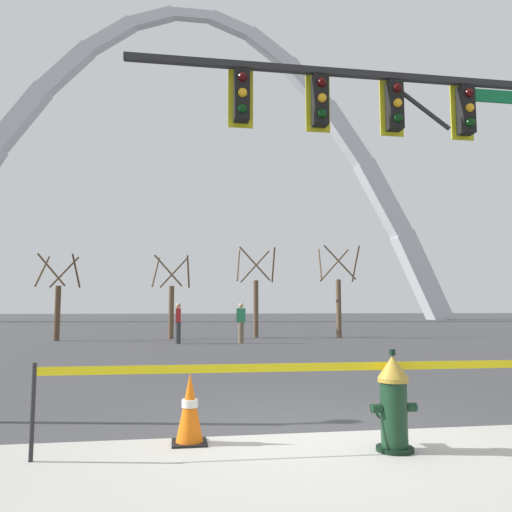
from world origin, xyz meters
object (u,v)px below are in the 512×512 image
Objects in this scene: fire_hydrant at (393,403)px; pedestrian_standing_center at (241,322)px; monument_arch at (190,173)px; traffic_signal_gantry at (417,142)px; pedestrian_walking_left at (178,323)px; traffic_cone_mid_sidewalk at (190,409)px.

pedestrian_standing_center reaches higher than fire_hydrant.
fire_hydrant is at bearing -89.31° from monument_arch.
monument_arch reaches higher than traffic_signal_gantry.
monument_arch reaches higher than pedestrian_walking_left.
pedestrian_standing_center is at bearing 97.98° from traffic_signal_gantry.
traffic_signal_gantry is 4.92× the size of pedestrian_standing_center.
traffic_signal_gantry is 49.70m from monument_arch.
fire_hydrant is 54.14m from monument_arch.
traffic_signal_gantry is 0.13× the size of monument_arch.
fire_hydrant is 1.36× the size of traffic_cone_mid_sidewalk.
pedestrian_walking_left is (-1.36, -36.07, -15.58)m from monument_arch.
monument_arch reaches higher than pedestrian_standing_center.
pedestrian_standing_center is (2.48, -0.14, 0.00)m from pedestrian_walking_left.
monument_arch reaches higher than traffic_cone_mid_sidewalk.
monument_arch is at bearing 90.69° from fire_hydrant.
pedestrian_walking_left is at bearing 108.96° from traffic_signal_gantry.
fire_hydrant is at bearing -82.79° from pedestrian_walking_left.
traffic_signal_gantry is at bearing -86.68° from monument_arch.
fire_hydrant is at bearing -16.62° from traffic_cone_mid_sidewalk.
traffic_signal_gantry is at bearing 35.92° from traffic_cone_mid_sidewalk.
pedestrian_walking_left is (-4.15, 12.08, -3.59)m from traffic_signal_gantry.
pedestrian_walking_left reaches higher than fire_hydrant.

